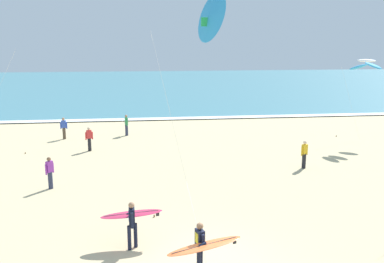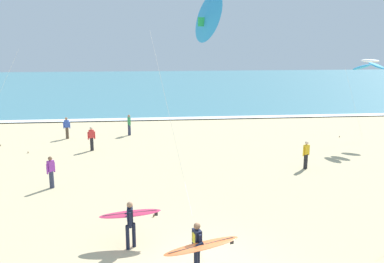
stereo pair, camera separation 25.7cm
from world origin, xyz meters
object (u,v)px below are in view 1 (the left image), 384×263
(bystander_blue_top, at_px, (64,128))
(bystander_green_top, at_px, (126,125))
(bystander_red_top, at_px, (89,139))
(bystander_yellow_top, at_px, (304,154))
(surfer_trailing, at_px, (202,245))
(kite_delta_cobalt_low, at_px, (209,18))
(kite_arc_ivory_high, at_px, (366,64))
(bystander_purple_top, at_px, (50,173))
(surfer_lead, at_px, (132,218))

(bystander_blue_top, distance_m, bystander_green_top, 4.54)
(bystander_red_top, bearing_deg, bystander_yellow_top, -22.92)
(surfer_trailing, relative_size, bystander_red_top, 1.54)
(bystander_red_top, bearing_deg, surfer_trailing, -71.60)
(kite_delta_cobalt_low, relative_size, bystander_blue_top, 5.29)
(kite_arc_ivory_high, bearing_deg, bystander_red_top, -178.56)
(kite_arc_ivory_high, relative_size, bystander_purple_top, 3.65)
(surfer_lead, bearing_deg, kite_delta_cobalt_low, -40.33)
(kite_arc_ivory_high, bearing_deg, bystander_purple_top, -159.46)
(surfer_trailing, height_order, bystander_purple_top, surfer_trailing)
(kite_delta_cobalt_low, relative_size, bystander_purple_top, 5.29)
(bystander_purple_top, bearing_deg, kite_arc_ivory_high, 20.54)
(surfer_trailing, distance_m, kite_delta_cobalt_low, 6.64)
(bystander_green_top, bearing_deg, bystander_yellow_top, -43.11)
(surfer_trailing, bearing_deg, bystander_red_top, 108.40)
(surfer_lead, xyz_separation_m, bystander_green_top, (-0.78, 17.62, -0.24))
(kite_delta_cobalt_low, xyz_separation_m, bystander_purple_top, (-6.42, 8.33, -6.87))
(bystander_purple_top, distance_m, bystander_yellow_top, 13.61)
(kite_arc_ivory_high, distance_m, bystander_green_top, 17.68)
(kite_delta_cobalt_low, height_order, bystander_blue_top, kite_delta_cobalt_low)
(bystander_yellow_top, xyz_separation_m, bystander_green_top, (-10.21, 9.56, 0.00))
(kite_arc_ivory_high, height_order, bystander_green_top, kite_arc_ivory_high)
(surfer_trailing, height_order, kite_delta_cobalt_low, kite_delta_cobalt_low)
(surfer_trailing, xyz_separation_m, bystander_blue_top, (-7.42, 19.22, -0.23))
(bystander_red_top, height_order, bystander_green_top, same)
(kite_delta_cobalt_low, xyz_separation_m, bystander_red_top, (-5.38, 15.32, -6.87))
(surfer_lead, distance_m, surfer_trailing, 3.10)
(surfer_lead, distance_m, kite_delta_cobalt_low, 7.31)
(surfer_lead, bearing_deg, bystander_red_top, 102.81)
(bystander_purple_top, height_order, bystander_green_top, same)
(kite_arc_ivory_high, xyz_separation_m, bystander_green_top, (-16.64, 3.82, -4.62))
(kite_delta_cobalt_low, relative_size, bystander_yellow_top, 5.29)
(surfer_trailing, relative_size, bystander_yellow_top, 1.54)
(bystander_blue_top, xyz_separation_m, bystander_green_top, (4.49, 0.65, 0.00))
(bystander_blue_top, bearing_deg, surfer_lead, -72.75)
(kite_delta_cobalt_low, height_order, bystander_yellow_top, kite_delta_cobalt_low)
(bystander_red_top, xyz_separation_m, bystander_yellow_top, (12.46, -5.27, 0.00))
(bystander_purple_top, bearing_deg, kite_delta_cobalt_low, -52.37)
(bystander_blue_top, bearing_deg, bystander_purple_top, -83.59)
(surfer_lead, height_order, bystander_green_top, surfer_lead)
(bystander_red_top, height_order, bystander_blue_top, same)
(bystander_purple_top, distance_m, bystander_green_top, 11.75)
(kite_delta_cobalt_low, xyz_separation_m, bystander_blue_top, (-7.61, 18.96, -6.87))
(surfer_trailing, distance_m, bystander_blue_top, 20.60)
(bystander_red_top, xyz_separation_m, bystander_purple_top, (-1.04, -6.99, 0.00))
(surfer_trailing, bearing_deg, bystander_purple_top, 125.96)
(kite_arc_ivory_high, xyz_separation_m, bystander_yellow_top, (-6.43, -5.74, -4.62))
(bystander_purple_top, relative_size, bystander_yellow_top, 1.00)
(bystander_red_top, bearing_deg, kite_arc_ivory_high, 1.44)
(bystander_purple_top, xyz_separation_m, bystander_green_top, (3.29, 11.28, 0.00))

